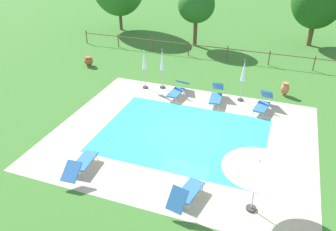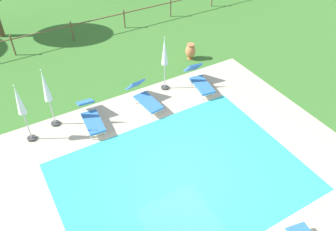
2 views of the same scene
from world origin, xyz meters
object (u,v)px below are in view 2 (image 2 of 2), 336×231
sun_lounger_north_near_steps (144,97)px  sun_lounger_north_far (199,80)px  sun_lounger_south_near_corner (91,116)px  patio_umbrella_closed_row_mid_west (20,104)px  patio_umbrella_closed_row_east (165,55)px  terracotta_urn_near_fence (190,51)px  patio_umbrella_closed_row_west (46,89)px

sun_lounger_north_near_steps → sun_lounger_north_far: size_ratio=0.99×
sun_lounger_south_near_corner → patio_umbrella_closed_row_mid_west: size_ratio=0.88×
patio_umbrella_closed_row_east → patio_umbrella_closed_row_mid_west: bearing=-176.9°
patio_umbrella_closed_row_mid_west → patio_umbrella_closed_row_east: size_ratio=0.98×
sun_lounger_south_near_corner → patio_umbrella_closed_row_east: bearing=9.7°
sun_lounger_north_far → terracotta_urn_near_fence: 2.40m
sun_lounger_north_near_steps → patio_umbrella_closed_row_west: bearing=169.3°
sun_lounger_south_near_corner → terracotta_urn_near_fence: terracotta_urn_near_fence is taller
sun_lounger_north_near_steps → sun_lounger_north_far: bearing=-2.3°
sun_lounger_north_near_steps → patio_umbrella_closed_row_mid_west: bearing=176.4°
sun_lounger_north_far → patio_umbrella_closed_row_east: bearing=151.6°
sun_lounger_north_near_steps → sun_lounger_south_near_corner: bearing=-179.7°
patio_umbrella_closed_row_west → patio_umbrella_closed_row_mid_west: (-0.97, -0.37, -0.01)m
patio_umbrella_closed_row_west → patio_umbrella_closed_row_east: 4.71m
sun_lounger_north_near_steps → terracotta_urn_near_fence: bearing=30.6°
sun_lounger_south_near_corner → patio_umbrella_closed_row_west: patio_umbrella_closed_row_west is taller
sun_lounger_north_far → terracotta_urn_near_fence: bearing=66.0°
sun_lounger_north_far → patio_umbrella_closed_row_mid_west: bearing=176.8°
patio_umbrella_closed_row_east → terracotta_urn_near_fence: bearing=33.5°
patio_umbrella_closed_row_mid_west → patio_umbrella_closed_row_east: patio_umbrella_closed_row_east is taller
patio_umbrella_closed_row_west → patio_umbrella_closed_row_east: (4.71, -0.06, -0.01)m
sun_lounger_south_near_corner → patio_umbrella_closed_row_west: (-1.20, 0.66, 1.26)m
sun_lounger_north_far → terracotta_urn_near_fence: sun_lounger_north_far is taller
sun_lounger_south_near_corner → patio_umbrella_closed_row_east: 3.78m
sun_lounger_north_near_steps → terracotta_urn_near_fence: size_ratio=2.50×
sun_lounger_north_near_steps → patio_umbrella_closed_row_mid_west: size_ratio=0.83×
sun_lounger_north_near_steps → patio_umbrella_closed_row_west: 3.71m
sun_lounger_north_near_steps → patio_umbrella_closed_row_east: bearing=25.0°
patio_umbrella_closed_row_mid_west → terracotta_urn_near_fence: size_ratio=3.02×
sun_lounger_north_near_steps → sun_lounger_south_near_corner: 2.25m
patio_umbrella_closed_row_east → terracotta_urn_near_fence: 2.96m
sun_lounger_north_near_steps → sun_lounger_north_far: (2.55, -0.10, 0.00)m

